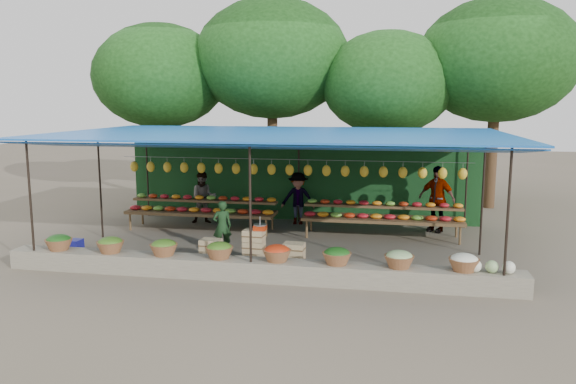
% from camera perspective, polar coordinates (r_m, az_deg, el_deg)
% --- Properties ---
extents(ground, '(60.00, 60.00, 0.00)m').
position_cam_1_polar(ground, '(14.12, -0.86, -5.44)').
color(ground, brown).
rests_on(ground, ground).
extents(stone_curb, '(10.60, 0.55, 0.40)m').
position_cam_1_polar(stone_curb, '(11.49, -3.60, -7.86)').
color(stone_curb, '#665F52').
rests_on(stone_curb, ground).
extents(stall_canopy, '(10.80, 6.60, 2.82)m').
position_cam_1_polar(stall_canopy, '(13.76, -0.83, 5.47)').
color(stall_canopy, black).
rests_on(stall_canopy, ground).
extents(produce_baskets, '(8.98, 0.58, 0.34)m').
position_cam_1_polar(produce_baskets, '(11.41, -4.10, -6.08)').
color(produce_baskets, brown).
rests_on(produce_baskets, stone_curb).
extents(netting_backdrop, '(10.60, 0.06, 2.50)m').
position_cam_1_polar(netting_backdrop, '(16.92, 1.23, 1.32)').
color(netting_backdrop, '#1A4920').
rests_on(netting_backdrop, ground).
extents(tree_row, '(16.51, 5.50, 7.12)m').
position_cam_1_polar(tree_row, '(19.64, 4.17, 12.48)').
color(tree_row, '#362513').
rests_on(tree_row, ground).
extents(fruit_table_left, '(4.21, 0.95, 0.93)m').
position_cam_1_polar(fruit_table_left, '(15.91, -8.73, -1.64)').
color(fruit_table_left, '#543621').
rests_on(fruit_table_left, ground).
extents(fruit_table_right, '(4.21, 0.95, 0.93)m').
position_cam_1_polar(fruit_table_right, '(15.04, 9.58, -2.29)').
color(fruit_table_right, '#543621').
rests_on(fruit_table_right, ground).
extents(crate_counter, '(2.37, 0.37, 0.77)m').
position_cam_1_polar(crate_counter, '(12.52, -3.60, -5.90)').
color(crate_counter, tan).
rests_on(crate_counter, ground).
extents(weighing_scale, '(0.29, 0.29, 0.31)m').
position_cam_1_polar(weighing_scale, '(12.35, -2.85, -3.56)').
color(weighing_scale, '#B62D0E').
rests_on(weighing_scale, crate_counter).
extents(vendor_seated, '(0.53, 0.45, 1.24)m').
position_cam_1_polar(vendor_seated, '(13.50, -6.71, -3.48)').
color(vendor_seated, '#19381A').
rests_on(vendor_seated, ground).
extents(customer_left, '(0.89, 0.78, 1.53)m').
position_cam_1_polar(customer_left, '(16.69, -8.56, -0.58)').
color(customer_left, slate).
rests_on(customer_left, ground).
extents(customer_mid, '(1.01, 0.61, 1.53)m').
position_cam_1_polar(customer_mid, '(16.41, 1.02, -0.65)').
color(customer_mid, slate).
rests_on(customer_mid, ground).
extents(customer_right, '(1.15, 0.95, 1.83)m').
position_cam_1_polar(customer_right, '(15.97, 14.86, -0.68)').
color(customer_right, slate).
rests_on(customer_right, ground).
extents(blue_crate_front, '(0.52, 0.42, 0.28)m').
position_cam_1_polar(blue_crate_front, '(13.46, -20.97, -6.18)').
color(blue_crate_front, navy).
rests_on(blue_crate_front, ground).
extents(blue_crate_back, '(0.45, 0.33, 0.26)m').
position_cam_1_polar(blue_crate_back, '(14.62, -21.04, -5.02)').
color(blue_crate_back, navy).
rests_on(blue_crate_back, ground).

